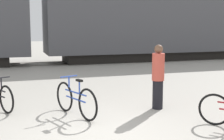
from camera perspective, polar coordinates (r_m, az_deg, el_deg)
ground_plane at (r=6.27m, az=-3.59°, el=-11.84°), size 80.00×80.00×0.00m
freight_train at (r=18.12m, az=-13.66°, el=10.33°), size 57.50×2.99×5.57m
rail_near at (r=17.51m, az=-13.16°, el=0.85°), size 69.50×0.07×0.01m
rail_far at (r=18.94m, az=-13.54°, el=1.36°), size 69.50×0.07×0.01m
bicycle_blue at (r=7.48m, az=-6.70°, el=-5.40°), size 0.66×1.71×0.94m
person_in_red at (r=8.09m, az=8.42°, el=-1.22°), size 0.32×0.32×1.66m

